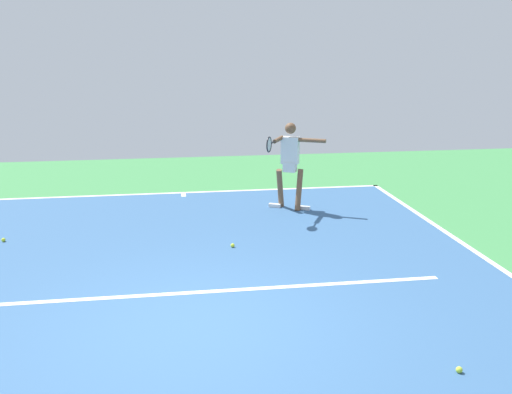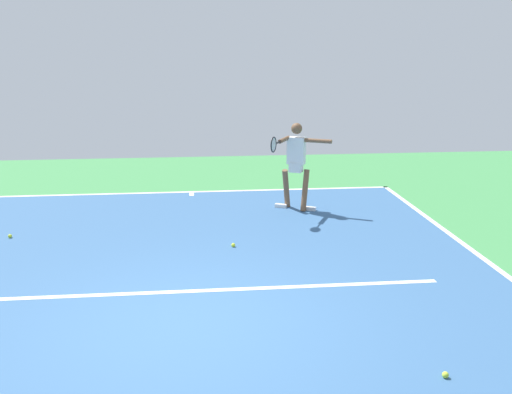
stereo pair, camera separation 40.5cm
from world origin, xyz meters
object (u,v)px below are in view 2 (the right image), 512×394
tennis_ball_by_baseline (445,375)px  tennis_ball_near_service_line (10,236)px  tennis_player (296,160)px  tennis_ball_centre_court (233,245)px

tennis_ball_by_baseline → tennis_ball_near_service_line: (5.60, -4.87, 0.00)m
tennis_player → tennis_ball_near_service_line: (5.15, 1.26, -0.97)m
tennis_ball_by_baseline → tennis_ball_near_service_line: 7.43m
tennis_ball_by_baseline → tennis_ball_centre_court: same height
tennis_player → tennis_ball_centre_court: (1.38, 2.11, -0.97)m
tennis_ball_near_service_line → tennis_ball_centre_court: (-3.77, 0.85, 0.00)m
tennis_ball_by_baseline → tennis_ball_centre_court: size_ratio=1.00×
tennis_ball_by_baseline → tennis_player: bearing=-85.8°
tennis_ball_near_service_line → tennis_ball_centre_court: bearing=167.3°
tennis_player → tennis_ball_near_service_line: bearing=40.3°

